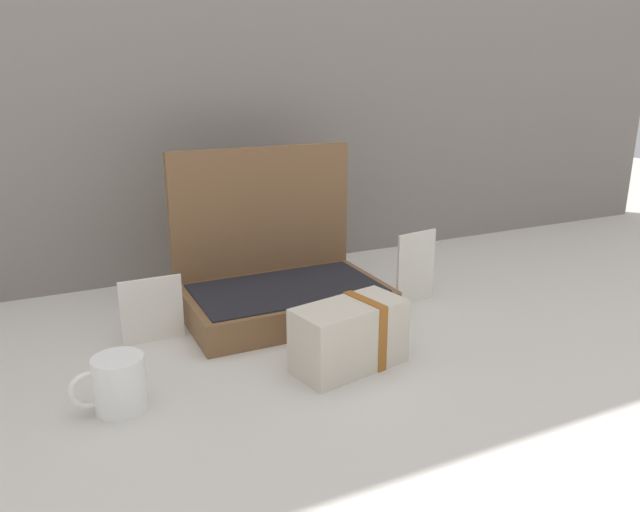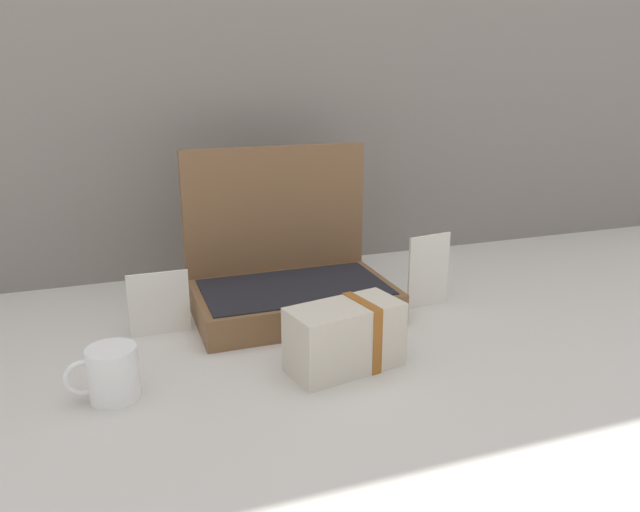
% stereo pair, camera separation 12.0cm
% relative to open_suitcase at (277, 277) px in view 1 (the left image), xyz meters
% --- Properties ---
extents(ground_plane, '(6.00, 6.00, 0.00)m').
position_rel_open_suitcase_xyz_m(ground_plane, '(0.00, -0.21, -0.08)').
color(ground_plane, beige).
extents(back_wall, '(3.20, 0.06, 1.40)m').
position_rel_open_suitcase_xyz_m(back_wall, '(0.00, 0.37, 0.62)').
color(back_wall, gray).
rests_on(back_wall, ground_plane).
extents(open_suitcase, '(0.45, 0.29, 0.37)m').
position_rel_open_suitcase_xyz_m(open_suitcase, '(0.00, 0.00, 0.00)').
color(open_suitcase, brown).
rests_on(open_suitcase, ground_plane).
extents(cream_toiletry_bag, '(0.23, 0.15, 0.13)m').
position_rel_open_suitcase_xyz_m(cream_toiletry_bag, '(0.02, -0.32, -0.02)').
color(cream_toiletry_bag, beige).
rests_on(cream_toiletry_bag, ground_plane).
extents(coffee_mug, '(0.12, 0.09, 0.10)m').
position_rel_open_suitcase_xyz_m(coffee_mug, '(-0.40, -0.30, -0.04)').
color(coffee_mug, white).
rests_on(coffee_mug, ground_plane).
extents(info_card_left, '(0.12, 0.02, 0.18)m').
position_rel_open_suitcase_xyz_m(info_card_left, '(0.33, -0.09, 0.00)').
color(info_card_left, silver).
rests_on(info_card_left, ground_plane).
extents(poster_card_right, '(0.13, 0.01, 0.14)m').
position_rel_open_suitcase_xyz_m(poster_card_right, '(-0.30, -0.04, -0.01)').
color(poster_card_right, silver).
rests_on(poster_card_right, ground_plane).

